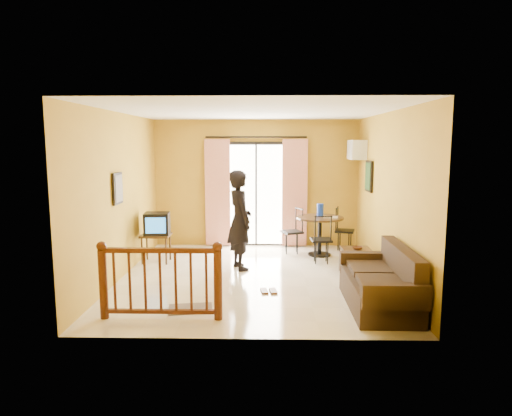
{
  "coord_description": "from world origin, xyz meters",
  "views": [
    {
      "loc": [
        0.22,
        -7.59,
        2.28
      ],
      "look_at": [
        0.05,
        0.2,
        1.18
      ],
      "focal_mm": 32.0,
      "sensor_mm": 36.0,
      "label": 1
    }
  ],
  "objects_px": {
    "sofa": "(383,285)",
    "coffee_table": "(358,259)",
    "television": "(157,224)",
    "dining_table": "(320,225)",
    "standing_person": "(240,220)"
  },
  "relations": [
    {
      "from": "television",
      "to": "standing_person",
      "type": "xyz_separation_m",
      "value": [
        1.61,
        -0.42,
        0.15
      ]
    },
    {
      "from": "television",
      "to": "sofa",
      "type": "height_order",
      "value": "television"
    },
    {
      "from": "coffee_table",
      "to": "television",
      "type": "bearing_deg",
      "value": 169.18
    },
    {
      "from": "sofa",
      "to": "standing_person",
      "type": "xyz_separation_m",
      "value": [
        -2.11,
        1.95,
        0.58
      ]
    },
    {
      "from": "television",
      "to": "dining_table",
      "type": "bearing_deg",
      "value": 5.49
    },
    {
      "from": "sofa",
      "to": "standing_person",
      "type": "distance_m",
      "value": 2.93
    },
    {
      "from": "dining_table",
      "to": "standing_person",
      "type": "xyz_separation_m",
      "value": [
        -1.58,
        -1.06,
        0.27
      ]
    },
    {
      "from": "sofa",
      "to": "standing_person",
      "type": "bearing_deg",
      "value": 137.77
    },
    {
      "from": "television",
      "to": "dining_table",
      "type": "relative_size",
      "value": 0.53
    },
    {
      "from": "dining_table",
      "to": "coffee_table",
      "type": "height_order",
      "value": "dining_table"
    },
    {
      "from": "television",
      "to": "dining_table",
      "type": "distance_m",
      "value": 3.26
    },
    {
      "from": "television",
      "to": "dining_table",
      "type": "height_order",
      "value": "television"
    },
    {
      "from": "sofa",
      "to": "coffee_table",
      "type": "bearing_deg",
      "value": 90.7
    },
    {
      "from": "coffee_table",
      "to": "standing_person",
      "type": "height_order",
      "value": "standing_person"
    },
    {
      "from": "standing_person",
      "to": "dining_table",
      "type": "bearing_deg",
      "value": -78.87
    }
  ]
}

